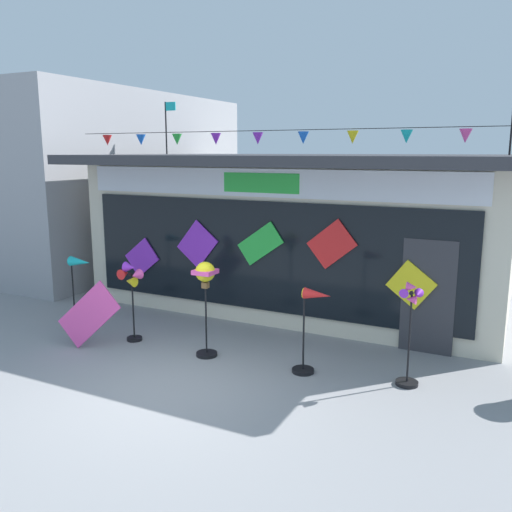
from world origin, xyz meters
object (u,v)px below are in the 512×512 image
(wind_spinner_right, at_px, (410,329))
(display_kite_on_ground, at_px, (89,315))
(wind_spinner_center_left, at_px, (205,285))
(wind_spinner_left, at_px, (131,284))
(kite_shop_building, at_px, (311,226))
(wind_spinner_far_left, at_px, (78,283))
(wind_spinner_center_right, at_px, (311,322))

(wind_spinner_right, relative_size, display_kite_on_ground, 1.41)
(wind_spinner_center_left, distance_m, wind_spinner_right, 3.36)
(wind_spinner_left, height_order, wind_spinner_right, wind_spinner_right)
(display_kite_on_ground, bearing_deg, kite_shop_building, 66.61)
(kite_shop_building, height_order, wind_spinner_far_left, kite_shop_building)
(wind_spinner_left, xyz_separation_m, display_kite_on_ground, (-0.47, -0.60, -0.47))
(display_kite_on_ground, bearing_deg, wind_spinner_right, 9.52)
(wind_spinner_left, height_order, wind_spinner_center_left, wind_spinner_center_left)
(display_kite_on_ground, bearing_deg, wind_spinner_center_right, 9.56)
(wind_spinner_center_right, distance_m, display_kite_on_ground, 4.01)
(wind_spinner_center_right, bearing_deg, wind_spinner_right, 9.40)
(wind_spinner_far_left, bearing_deg, wind_spinner_center_right, -1.57)
(wind_spinner_center_left, xyz_separation_m, wind_spinner_right, (3.32, 0.32, -0.37))
(display_kite_on_ground, bearing_deg, wind_spinner_far_left, 142.02)
(kite_shop_building, distance_m, wind_spinner_far_left, 5.47)
(wind_spinner_right, distance_m, display_kite_on_ground, 5.48)
(wind_spinner_left, xyz_separation_m, wind_spinner_right, (4.93, 0.30, -0.19))
(wind_spinner_center_right, height_order, wind_spinner_right, wind_spinner_right)
(wind_spinner_left, relative_size, wind_spinner_center_left, 0.91)
(wind_spinner_center_left, relative_size, display_kite_on_ground, 1.46)
(kite_shop_building, relative_size, wind_spinner_far_left, 6.48)
(kite_shop_building, bearing_deg, display_kite_on_ground, -113.39)
(wind_spinner_center_left, xyz_separation_m, wind_spinner_center_right, (1.87, 0.08, -0.41))
(wind_spinner_right, bearing_deg, wind_spinner_left, -176.51)
(kite_shop_building, relative_size, wind_spinner_center_left, 5.61)
(wind_spinner_far_left, relative_size, wind_spinner_left, 0.96)
(wind_spinner_left, bearing_deg, kite_shop_building, 68.84)
(kite_shop_building, height_order, display_kite_on_ground, kite_shop_building)
(display_kite_on_ground, bearing_deg, wind_spinner_left, 52.30)
(wind_spinner_left, height_order, wind_spinner_center_right, wind_spinner_left)
(wind_spinner_left, bearing_deg, wind_spinner_center_right, 1.00)
(wind_spinner_center_left, bearing_deg, kite_shop_building, 88.22)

